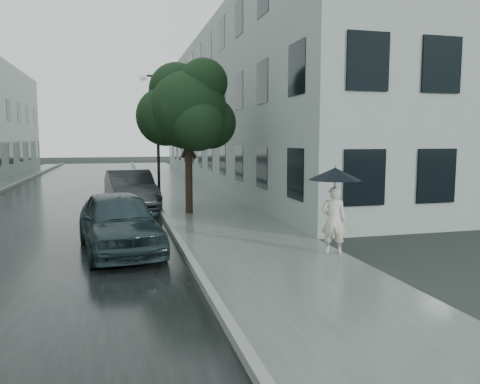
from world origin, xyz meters
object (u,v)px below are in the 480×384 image
object	(u,v)px
street_tree	(188,109)
lamp_post	(154,129)
car_near	(119,221)
car_far	(130,190)
pedestrian	(334,220)

from	to	relation	value
street_tree	lamp_post	distance (m)	3.72
car_near	lamp_post	bearing A→B (deg)	72.59
car_near	car_far	world-z (taller)	car_far
street_tree	car_near	bearing A→B (deg)	-114.47
pedestrian	car_near	xyz separation A→B (m)	(-4.71, 1.53, -0.07)
car_far	lamp_post	bearing A→B (deg)	56.97
pedestrian	lamp_post	bearing A→B (deg)	-50.99
car_near	car_far	bearing A→B (deg)	78.66
car_far	pedestrian	bearing A→B (deg)	-68.88
lamp_post	car_far	world-z (taller)	lamp_post
pedestrian	car_near	world-z (taller)	pedestrian
lamp_post	street_tree	bearing A→B (deg)	-73.02
car_near	street_tree	bearing A→B (deg)	57.85
lamp_post	car_far	bearing A→B (deg)	-113.61
street_tree	lamp_post	bearing A→B (deg)	104.03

